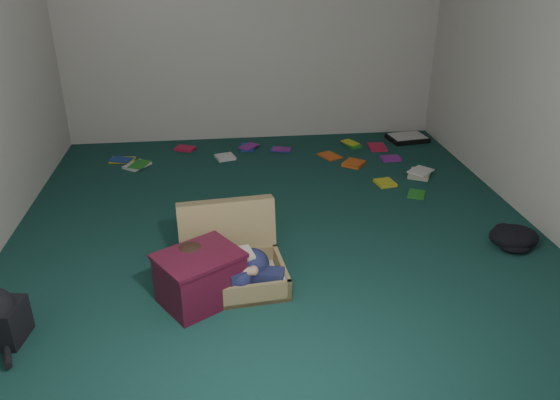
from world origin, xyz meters
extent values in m
plane|color=#16413C|center=(0.00, 0.00, 0.00)|extent=(4.50, 4.50, 0.00)
plane|color=silver|center=(0.00, 2.25, 1.30)|extent=(4.50, 0.00, 4.50)
plane|color=silver|center=(0.00, -2.25, 1.30)|extent=(4.50, 0.00, 4.50)
cube|color=#9F8957|center=(-0.36, -0.68, 0.07)|extent=(0.69, 0.52, 0.15)
cube|color=beige|center=(-0.36, -0.68, 0.04)|extent=(0.63, 0.46, 0.02)
cube|color=#9F8957|center=(-0.39, -0.38, 0.23)|extent=(0.66, 0.26, 0.47)
cube|color=silver|center=(-0.37, -0.70, 0.16)|extent=(0.31, 0.22, 0.20)
sphere|color=tan|center=(-0.58, -0.74, 0.21)|extent=(0.18, 0.18, 0.18)
ellipsoid|color=black|center=(-0.62, -0.70, 0.25)|extent=(0.23, 0.24, 0.20)
ellipsoid|color=#202550|center=(-0.24, -0.67, 0.16)|extent=(0.21, 0.24, 0.20)
cube|color=#202550|center=(-0.30, -0.78, 0.15)|extent=(0.27, 0.22, 0.13)
cube|color=#202550|center=(-0.16, -0.78, 0.13)|extent=(0.24, 0.16, 0.10)
sphere|color=white|center=(-0.08, -0.74, 0.11)|extent=(0.10, 0.10, 0.10)
sphere|color=white|center=(-0.07, -0.81, 0.10)|extent=(0.09, 0.09, 0.09)
cylinder|color=tan|center=(-0.32, -0.81, 0.20)|extent=(0.17, 0.07, 0.06)
cube|color=#521026|center=(-0.57, -0.79, 0.15)|extent=(0.57, 0.54, 0.30)
cube|color=#521026|center=(-0.57, -0.79, 0.32)|extent=(0.60, 0.57, 0.02)
cube|color=black|center=(1.68, 1.94, 0.03)|extent=(0.45, 0.36, 0.05)
cube|color=white|center=(1.68, 1.94, 0.05)|extent=(0.40, 0.31, 0.01)
cube|color=yellow|center=(-1.38, 1.68, 0.01)|extent=(0.20, 0.15, 0.02)
cube|color=#CC1B41|center=(-0.76, 1.92, 0.01)|extent=(0.25, 0.24, 0.02)
cube|color=white|center=(-0.35, 1.62, 0.01)|extent=(0.20, 0.23, 0.02)
cube|color=#1C3F98|center=(0.25, 1.79, 0.01)|extent=(0.21, 0.24, 0.02)
cube|color=#E45C1A|center=(0.72, 1.55, 0.01)|extent=(0.25, 0.23, 0.02)
cube|color=#258825|center=(1.03, 1.83, 0.01)|extent=(0.21, 0.17, 0.02)
cube|color=purple|center=(1.32, 1.38, 0.01)|extent=(0.25, 0.24, 0.02)
cube|color=beige|center=(1.46, 0.95, 0.01)|extent=(0.18, 0.22, 0.02)
cube|color=yellow|center=(1.08, 0.79, 0.01)|extent=(0.22, 0.24, 0.02)
cube|color=#CC1B41|center=(1.28, 1.74, 0.01)|extent=(0.24, 0.22, 0.02)
cube|color=white|center=(-1.22, 1.51, 0.01)|extent=(0.22, 0.18, 0.02)
cube|color=#1C3F98|center=(-0.10, 1.90, 0.01)|extent=(0.24, 0.25, 0.02)
cube|color=#E45C1A|center=(0.91, 1.29, 0.01)|extent=(0.17, 0.21, 0.02)
cube|color=#258825|center=(1.29, 0.53, 0.01)|extent=(0.23, 0.25, 0.02)
camera|label=1|loc=(-0.42, -3.61, 2.01)|focal=35.00mm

